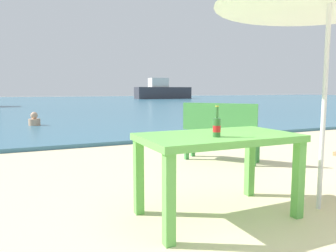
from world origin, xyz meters
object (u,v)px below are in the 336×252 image
at_px(beer_bottle_amber, 217,126).
at_px(boat_ferry, 162,91).
at_px(bench_green_left, 220,129).
at_px(swimmer_person, 34,120).
at_px(picnic_table_green, 218,146).

distance_m(beer_bottle_amber, boat_ferry, 37.60).
bearing_deg(boat_ferry, bench_green_left, -111.79).
height_order(beer_bottle_amber, swimmer_person, beer_bottle_amber).
distance_m(picnic_table_green, beer_bottle_amber, 0.27).
bearing_deg(boat_ferry, picnic_table_green, -112.53).
bearing_deg(bench_green_left, swimmer_person, 112.45).
relative_size(bench_green_left, swimmer_person, 2.82).
relative_size(picnic_table_green, swimmer_person, 3.41).
relative_size(beer_bottle_amber, swimmer_person, 0.65).
bearing_deg(beer_bottle_amber, boat_ferry, 67.40).
bearing_deg(bench_green_left, picnic_table_green, -124.14).
bearing_deg(swimmer_person, boat_ferry, 59.38).
distance_m(beer_bottle_amber, bench_green_left, 2.46).
bearing_deg(swimmer_person, beer_bottle_amber, -81.68).
distance_m(beer_bottle_amber, swimmer_person, 8.38).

